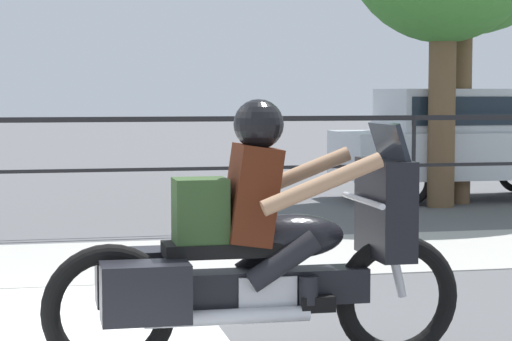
# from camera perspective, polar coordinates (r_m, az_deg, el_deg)

# --- Properties ---
(motorcycle) EXTENTS (2.47, 0.76, 1.57)m
(motorcycle) POSITION_cam_1_polar(r_m,az_deg,el_deg) (5.78, 0.10, -4.64)
(motorcycle) COLOR black
(motorcycle) RESTS_ON ground
(parked_car) EXTENTS (3.93, 1.67, 1.66)m
(parked_car) POSITION_cam_1_polar(r_m,az_deg,el_deg) (15.36, 11.68, 1.89)
(parked_car) COLOR #B7BCC4
(parked_car) RESTS_ON ground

